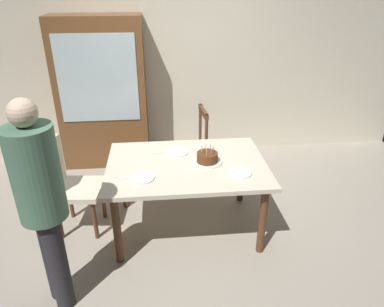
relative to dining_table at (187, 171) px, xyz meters
name	(u,v)px	position (x,y,z in m)	size (l,w,h in m)	color
ground	(187,226)	(0.00, 0.00, -0.64)	(6.40, 6.40, 0.00)	#9E9384
back_wall	(174,60)	(0.00, 1.85, 0.66)	(6.40, 0.10, 2.60)	beige
dining_table	(187,171)	(0.00, 0.00, 0.00)	(1.48, 1.05, 0.73)	beige
birthday_cake	(207,158)	(0.19, 0.00, 0.13)	(0.28, 0.28, 0.17)	silver
plate_near_celebrant	(142,178)	(-0.41, -0.24, 0.09)	(0.22, 0.22, 0.01)	white
plate_far_side	(177,152)	(-0.07, 0.24, 0.09)	(0.22, 0.22, 0.01)	white
plate_near_guest	(239,173)	(0.44, -0.24, 0.09)	(0.22, 0.22, 0.01)	white
fork_near_celebrant	(123,179)	(-0.57, -0.23, 0.09)	(0.18, 0.02, 0.01)	silver
fork_far_side	(161,153)	(-0.23, 0.23, 0.09)	(0.18, 0.02, 0.01)	silver
chair_spindle_back	(189,150)	(0.10, 0.85, -0.18)	(0.47, 0.47, 0.95)	beige
chair_upholstered	(68,182)	(-1.13, 0.11, -0.11)	(0.49, 0.48, 0.95)	beige
person_celebrant	(42,199)	(-1.05, -0.81, 0.30)	(0.32, 0.32, 1.65)	#262328
china_cabinet	(102,94)	(-0.94, 1.56, 0.31)	(1.10, 0.45, 1.90)	brown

